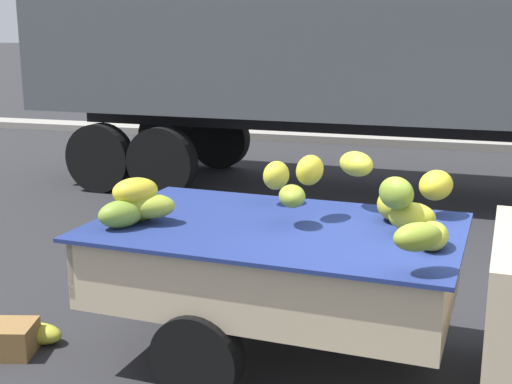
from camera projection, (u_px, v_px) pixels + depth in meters
The scene contains 5 objects.
ground at pixel (463, 369), 5.22m from camera, with size 220.00×220.00×0.00m, color #28282B.
curb_strip at pixel (470, 144), 14.98m from camera, with size 80.00×0.80×0.16m, color gray.
semi_trailer at pixel (413, 27), 10.05m from camera, with size 12.07×2.93×3.95m.
fallen_banana_bunch_near_tailgate at pixel (39, 333), 5.64m from camera, with size 0.40×0.22×0.17m, color gold.
produce_crate at pixel (1, 339), 5.45m from camera, with size 0.52×0.36×0.25m, color olive.
Camera 1 is at (-0.10, -5.02, 2.51)m, focal length 48.32 mm.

